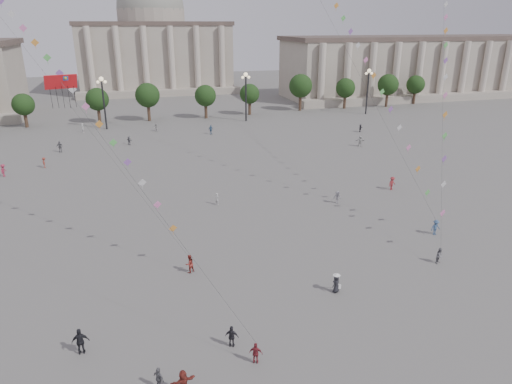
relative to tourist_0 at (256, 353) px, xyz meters
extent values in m
plane|color=#5F5C59|center=(4.49, 5.48, -0.76)|extent=(360.00, 360.00, 0.00)
cube|color=gray|center=(79.49, 100.48, 7.24)|extent=(80.00, 22.00, 16.00)
cube|color=#4F413A|center=(79.49, 100.48, 15.84)|extent=(81.60, 22.44, 1.20)
cube|color=gray|center=(79.49, 87.48, 0.24)|extent=(84.00, 4.00, 2.00)
cube|color=gray|center=(4.49, 135.48, 9.24)|extent=(46.00, 30.00, 20.00)
cube|color=#4F413A|center=(4.49, 135.48, 19.84)|extent=(46.92, 30.60, 1.20)
cube|color=gray|center=(4.49, 118.48, 0.24)|extent=(48.30, 4.00, 2.00)
cylinder|color=gray|center=(4.49, 135.48, 21.74)|extent=(21.00, 21.00, 5.00)
sphere|color=gray|center=(4.49, 135.48, 24.24)|extent=(21.00, 21.00, 21.00)
cylinder|color=#36261B|center=(-25.51, 83.48, 1.00)|extent=(0.70, 0.70, 3.52)
sphere|color=black|center=(-25.51, 83.48, 4.68)|extent=(5.12, 5.12, 5.12)
cylinder|color=#36261B|center=(-13.51, 83.48, 1.00)|extent=(0.70, 0.70, 3.52)
sphere|color=black|center=(-13.51, 83.48, 4.68)|extent=(5.12, 5.12, 5.12)
cylinder|color=#36261B|center=(-1.51, 83.48, 1.00)|extent=(0.70, 0.70, 3.52)
sphere|color=black|center=(-1.51, 83.48, 4.68)|extent=(5.12, 5.12, 5.12)
cylinder|color=#36261B|center=(10.49, 83.48, 1.00)|extent=(0.70, 0.70, 3.52)
sphere|color=black|center=(10.49, 83.48, 4.68)|extent=(5.12, 5.12, 5.12)
cylinder|color=#36261B|center=(22.49, 83.48, 1.00)|extent=(0.70, 0.70, 3.52)
sphere|color=black|center=(22.49, 83.48, 4.68)|extent=(5.12, 5.12, 5.12)
cylinder|color=#36261B|center=(34.49, 83.48, 1.00)|extent=(0.70, 0.70, 3.52)
sphere|color=black|center=(34.49, 83.48, 4.68)|extent=(5.12, 5.12, 5.12)
cylinder|color=#36261B|center=(46.49, 83.48, 1.00)|extent=(0.70, 0.70, 3.52)
sphere|color=black|center=(46.49, 83.48, 4.68)|extent=(5.12, 5.12, 5.12)
cylinder|color=#36261B|center=(58.49, 83.48, 1.00)|extent=(0.70, 0.70, 3.52)
sphere|color=black|center=(58.49, 83.48, 4.68)|extent=(5.12, 5.12, 5.12)
cylinder|color=#36261B|center=(70.49, 83.48, 1.00)|extent=(0.70, 0.70, 3.52)
sphere|color=black|center=(70.49, 83.48, 4.68)|extent=(5.12, 5.12, 5.12)
cylinder|color=#262628|center=(-10.51, 75.48, 4.24)|extent=(0.36, 0.36, 10.00)
sphere|color=#FFE5B2|center=(-10.51, 75.48, 9.44)|extent=(0.90, 0.90, 0.90)
sphere|color=#FFE5B2|center=(-11.21, 75.48, 8.84)|extent=(0.60, 0.60, 0.60)
sphere|color=#FFE5B2|center=(-9.81, 75.48, 8.84)|extent=(0.60, 0.60, 0.60)
cylinder|color=#262628|center=(19.49, 75.48, 4.24)|extent=(0.36, 0.36, 10.00)
sphere|color=#FFE5B2|center=(19.49, 75.48, 9.44)|extent=(0.90, 0.90, 0.90)
sphere|color=#FFE5B2|center=(18.79, 75.48, 8.84)|extent=(0.60, 0.60, 0.60)
sphere|color=#FFE5B2|center=(20.19, 75.48, 8.84)|extent=(0.60, 0.60, 0.60)
cylinder|color=#262628|center=(49.49, 75.48, 4.24)|extent=(0.36, 0.36, 10.00)
sphere|color=#FFE5B2|center=(49.49, 75.48, 9.44)|extent=(0.90, 0.90, 0.90)
sphere|color=#FFE5B2|center=(48.79, 75.48, 8.84)|extent=(0.60, 0.60, 0.60)
sphere|color=#FFE5B2|center=(50.19, 75.48, 8.84)|extent=(0.60, 0.60, 0.60)
imported|color=#385A7F|center=(9.42, 64.82, 0.16)|extent=(1.16, 0.77, 1.83)
imported|color=#9C2A44|center=(-24.09, 46.83, 0.16)|extent=(0.98, 1.33, 1.83)
imported|color=#AEADAA|center=(-0.79, 70.45, 0.03)|extent=(1.38, 1.33, 1.57)
imported|color=slate|center=(17.29, 24.07, 0.03)|extent=(1.15, 0.88, 1.58)
imported|color=beige|center=(33.26, 48.06, 0.20)|extent=(1.86, 1.17, 1.91)
imported|color=maroon|center=(26.34, 26.49, 0.14)|extent=(1.30, 0.98, 1.79)
imported|color=black|center=(38.88, 58.47, 0.01)|extent=(1.36, 1.27, 1.53)
imported|color=silver|center=(-15.04, 73.48, 0.16)|extent=(0.75, 0.80, 1.84)
imported|color=slate|center=(-6.33, 60.71, 0.02)|extent=(1.26, 1.42, 1.56)
imported|color=#B8B8B4|center=(3.11, 27.71, -0.02)|extent=(0.60, 0.65, 1.48)
imported|color=#57575B|center=(-17.79, 58.70, 0.21)|extent=(1.21, 0.74, 1.93)
imported|color=maroon|center=(-19.11, 49.86, 0.04)|extent=(0.70, 1.09, 1.60)
imported|color=maroon|center=(0.00, 0.00, 0.00)|extent=(0.96, 0.73, 1.52)
imported|color=black|center=(-1.12, 1.99, 0.04)|extent=(1.02, 0.78, 1.60)
imported|color=maroon|center=(-4.84, -1.39, 0.10)|extent=(1.65, 0.82, 1.71)
imported|color=#5C5C61|center=(-6.18, -0.51, -0.01)|extent=(0.81, 0.93, 1.50)
imported|color=black|center=(-10.88, 4.09, 0.20)|extent=(1.13, 0.48, 1.92)
imported|color=maroon|center=(-2.42, 12.64, 0.09)|extent=(1.03, 0.95, 1.70)
imported|color=#355178|center=(23.22, 13.19, 0.06)|extent=(1.11, 0.69, 1.64)
imported|color=slate|center=(19.80, 7.95, -0.01)|extent=(0.91, 0.83, 1.50)
imported|color=black|center=(8.60, 6.16, 0.03)|extent=(0.91, 0.79, 1.57)
cone|color=white|center=(8.60, 6.16, 0.86)|extent=(0.52, 0.52, 0.14)
cylinder|color=white|center=(8.60, 6.16, 0.80)|extent=(0.60, 0.60, 0.02)
cube|color=white|center=(8.85, 6.01, -0.21)|extent=(0.22, 0.10, 0.35)
cube|color=red|center=(-10.77, 12.69, 16.02)|extent=(2.26, 1.06, 1.02)
cube|color=#1A9334|center=(-11.12, 12.65, 16.27)|extent=(0.39, 0.28, 0.34)
cube|color=#2057B1|center=(-10.42, 12.65, 16.27)|extent=(0.39, 0.28, 0.34)
sphere|color=gold|center=(-11.12, 12.61, 16.27)|extent=(0.20, 0.20, 0.20)
sphere|color=gold|center=(-10.42, 12.61, 16.27)|extent=(0.20, 0.20, 0.20)
cylinder|color=#3F3F3F|center=(-5.38, 6.34, 8.43)|extent=(0.02, 0.02, 22.52)
cylinder|color=#3F3F3F|center=(-17.20, 32.13, 19.40)|extent=(0.02, 0.02, 61.52)
cube|color=orange|center=(-3.52, 14.09, 3.01)|extent=(0.76, 0.25, 0.76)
cube|color=pink|center=(-4.61, 15.53, 4.83)|extent=(0.76, 0.25, 0.76)
cube|color=silver|center=(-5.71, 16.97, 6.51)|extent=(0.76, 0.25, 0.76)
cube|color=#8C56AD|center=(-6.80, 18.42, 8.10)|extent=(0.76, 0.25, 0.76)
cube|color=#58BB56|center=(-7.90, 19.86, 9.64)|extent=(0.76, 0.25, 0.76)
cube|color=orange|center=(-8.99, 21.30, 11.13)|extent=(0.76, 0.25, 0.76)
cube|color=pink|center=(-10.09, 22.75, 12.59)|extent=(0.76, 0.25, 0.76)
cube|color=silver|center=(-11.18, 24.19, 14.01)|extent=(0.76, 0.25, 0.76)
cube|color=#8C56AD|center=(-12.28, 25.63, 15.41)|extent=(0.76, 0.25, 0.76)
cube|color=#58BB56|center=(-13.37, 27.08, 16.78)|extent=(0.76, 0.25, 0.76)
cube|color=orange|center=(-14.47, 28.52, 18.14)|extent=(0.76, 0.25, 0.76)
cube|color=pink|center=(-15.56, 29.96, 19.47)|extent=(0.76, 0.25, 0.76)
cube|color=silver|center=(-16.66, 31.41, 20.79)|extent=(0.76, 0.25, 0.76)
cube|color=#8C56AD|center=(-17.75, 32.85, 22.09)|extent=(0.76, 0.25, 0.76)
cube|color=#58BB56|center=(23.01, 14.97, 3.32)|extent=(0.76, 0.25, 0.76)
cube|color=orange|center=(22.80, 16.75, 5.38)|extent=(0.76, 0.25, 0.76)
cube|color=pink|center=(22.59, 18.54, 7.29)|extent=(0.76, 0.25, 0.76)
cube|color=silver|center=(22.38, 20.32, 9.11)|extent=(0.76, 0.25, 0.76)
cube|color=#8C56AD|center=(22.17, 22.10, 10.86)|extent=(0.76, 0.25, 0.76)
cube|color=#58BB56|center=(21.95, 23.88, 12.55)|extent=(0.76, 0.25, 0.76)
cube|color=orange|center=(21.74, 25.66, 14.21)|extent=(0.76, 0.25, 0.76)
cube|color=pink|center=(21.53, 27.44, 15.82)|extent=(0.76, 0.25, 0.76)
cube|color=silver|center=(21.32, 29.22, 17.41)|extent=(0.76, 0.25, 0.76)
cube|color=#8C56AD|center=(21.11, 31.00, 18.97)|extent=(0.76, 0.25, 0.76)
cube|color=#58BB56|center=(20.90, 32.78, 20.51)|extent=(0.76, 0.25, 0.76)
cube|color=orange|center=(20.69, 34.56, 22.03)|extent=(0.76, 0.25, 0.76)
cylinder|color=#3F3F3F|center=(32.84, 28.69, 18.67)|extent=(0.02, 0.02, 60.71)
cube|color=pink|center=(20.99, 9.84, 3.33)|extent=(0.76, 0.25, 0.76)
cube|color=silver|center=(22.17, 11.72, 5.41)|extent=(0.76, 0.25, 0.76)
cube|color=#8C56AD|center=(23.36, 13.61, 7.34)|extent=(0.76, 0.25, 0.76)
cube|color=#58BB56|center=(24.54, 15.49, 9.16)|extent=(0.76, 0.25, 0.76)
cube|color=orange|center=(25.73, 17.38, 10.92)|extent=(0.76, 0.25, 0.76)
cube|color=pink|center=(26.92, 19.26, 12.63)|extent=(0.76, 0.25, 0.76)
cube|color=silver|center=(28.10, 21.15, 14.29)|extent=(0.76, 0.25, 0.76)
cube|color=#8C56AD|center=(29.29, 23.03, 15.92)|extent=(0.76, 0.25, 0.76)
cube|color=#58BB56|center=(30.47, 24.92, 17.52)|extent=(0.76, 0.25, 0.76)
cube|color=orange|center=(31.66, 26.80, 19.09)|extent=(0.76, 0.25, 0.76)
cube|color=pink|center=(32.84, 28.69, 20.64)|extent=(0.76, 0.25, 0.76)
cube|color=silver|center=(34.03, 30.57, 22.16)|extent=(0.76, 0.25, 0.76)
camera|label=1|loc=(-6.62, -22.93, 19.93)|focal=32.00mm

